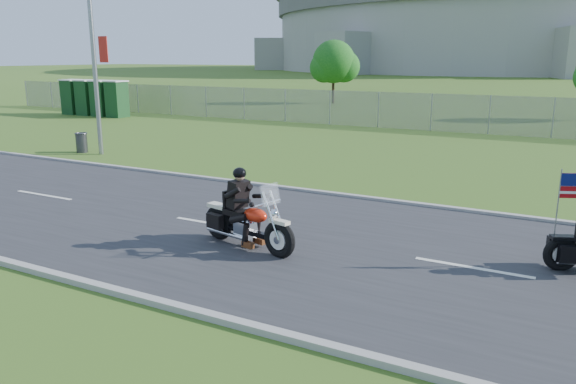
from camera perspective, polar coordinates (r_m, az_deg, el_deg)
The scene contains 14 objects.
ground at distance 12.53m, azimuth -0.05°, elevation -4.71°, with size 420.00×420.00×0.00m, color #35531A.
road at distance 12.52m, azimuth -0.05°, elevation -4.63°, with size 120.00×8.00×0.04m, color #28282B.
curb_north at distance 16.05m, azimuth 6.85°, elevation -0.50°, with size 120.00×0.18×0.12m, color #9E9B93.
curb_south at distance 9.39m, azimuth -12.14°, elevation -11.18°, with size 120.00×0.18×0.12m, color #9E9B93.
fence at distance 32.40m, azimuth 9.16°, elevation 8.26°, with size 60.00×0.03×2.00m, color gray.
stadium at distance 182.64m, azimuth 21.17°, elevation 16.42°, with size 140.40×140.40×29.20m.
streetlight at distance 24.34m, azimuth -19.03°, elevation 16.93°, with size 0.90×2.46×10.00m.
porta_toilet_a at distance 39.07m, azimuth -16.99°, elevation 8.96°, with size 1.10×1.10×2.30m, color #133C18.
porta_toilet_b at distance 40.08m, azimuth -18.42°, elevation 8.96°, with size 1.10×1.10×2.30m, color #133C18.
porta_toilet_c at distance 41.10m, azimuth -19.78°, elevation 8.96°, with size 1.10×1.10×2.30m, color #133C18.
porta_toilet_d at distance 42.15m, azimuth -21.07°, elevation 8.95°, with size 1.10×1.10×2.30m, color #133C18.
tree_fence_mid at distance 48.63m, azimuth 4.73°, elevation 12.84°, with size 3.96×3.69×5.30m.
motorcycle_lead at distance 11.76m, azimuth -4.27°, elevation -3.19°, with size 2.54×0.99×1.73m.
trash_can at distance 25.14m, azimuth -20.23°, elevation 4.70°, with size 0.46×0.46×0.80m, color #37373C.
Camera 1 is at (5.66, -10.45, 3.94)m, focal length 35.00 mm.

